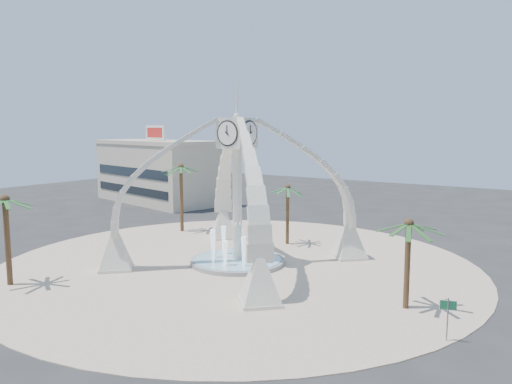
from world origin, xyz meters
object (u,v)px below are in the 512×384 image
Objects in this scene: clock_tower at (237,188)px; palm_south at (5,201)px; palm_west at (181,168)px; fountain at (238,261)px; street_sign at (448,311)px; palm_north at (288,188)px; palm_east at (409,225)px.

clock_tower is 17.49m from palm_south.
fountain is at bearing -29.07° from palm_west.
street_sign is at bearing -18.23° from clock_tower.
fountain is 10.12m from palm_north.
palm_east is 6.24m from street_sign.
palm_west is 21.64m from palm_south.
palm_east is 28.05m from palm_south.
palm_east is 30.01m from palm_west.
fountain is at bearing 53.93° from palm_south.
street_sign is (18.60, -6.13, -4.75)m from clock_tower.
fountain is at bearing 170.81° from palm_east.
clock_tower is 8.64m from palm_north.
street_sign is (28.90, 8.01, -4.55)m from palm_south.
street_sign is at bearing 15.50° from palm_south.
clock_tower is 2.23× the size of palm_west.
fountain is 1.11× the size of palm_south.
palm_north is at bearing 91.45° from clock_tower.
palm_west is 34.88m from street_sign.
palm_north is (-0.22, 8.59, 5.33)m from fountain.
clock_tower is 2.81× the size of palm_north.
fountain is 16.24m from palm_east.
palm_north is 24.21m from street_sign.
fountain is 3.29× the size of street_sign.
palm_north is (-15.41, 11.05, 0.15)m from palm_east.
palm_west is 1.12× the size of palm_south.
palm_south is (-10.30, -14.14, -0.20)m from clock_tower.
fountain is 19.64m from street_sign.
palm_west is 3.31× the size of street_sign.
palm_north is at bearing 66.09° from palm_south.
palm_north is 24.87m from palm_south.
palm_north is (-0.22, 8.59, -0.87)m from clock_tower.
palm_west is at bearing -174.29° from palm_north.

